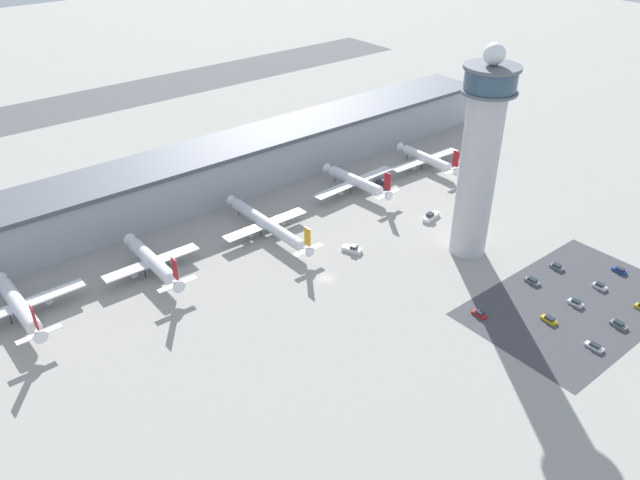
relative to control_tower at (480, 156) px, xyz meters
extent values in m
plane|color=#9E9B93|center=(-45.39, 16.63, -33.19)|extent=(1000.00, 1000.00, 0.00)
cube|color=#A3A8B2|center=(-45.39, 86.63, -24.77)|extent=(278.37, 22.00, 16.84)
cube|color=#4C515B|center=(-45.39, 86.63, -15.55)|extent=(278.37, 25.00, 1.60)
cube|color=#515154|center=(-45.39, 220.14, -33.19)|extent=(417.56, 44.00, 0.01)
cylinder|color=#BCBCC1|center=(0.00, 0.00, -7.09)|extent=(11.27, 11.27, 52.20)
cylinder|color=#565B66|center=(0.00, 0.00, 19.41)|extent=(16.06, 16.06, 0.80)
cylinder|color=#334C60|center=(0.00, 0.00, 22.77)|extent=(14.78, 14.78, 5.92)
cylinder|color=#565B66|center=(0.00, 0.00, 26.23)|extent=(16.06, 16.06, 1.00)
sphere|color=white|center=(0.00, 0.00, 29.79)|extent=(6.12, 6.12, 6.12)
cube|color=#424247|center=(1.21, -37.97, -33.18)|extent=(64.00, 40.00, 0.01)
cylinder|color=white|center=(-122.63, 53.72, -28.34)|extent=(4.49, 25.38, 4.11)
cone|color=white|center=(-122.85, 68.23, -28.34)|extent=(4.16, 3.76, 4.11)
cone|color=white|center=(-122.40, 38.60, -28.34)|extent=(3.77, 4.98, 3.70)
cube|color=white|center=(-122.64, 54.23, -29.06)|extent=(36.14, 4.94, 0.44)
cylinder|color=#A8A8B2|center=(-115.08, 55.34, -30.30)|extent=(2.33, 4.55, 2.26)
cube|color=red|center=(-122.39, 37.62, -23.00)|extent=(0.34, 2.80, 6.57)
cube|color=white|center=(-122.38, 37.22, -27.93)|extent=(11.53, 2.17, 0.24)
cylinder|color=black|center=(-122.80, 65.18, -31.79)|extent=(0.28, 0.28, 2.80)
cylinder|color=black|center=(-119.75, 53.47, -31.79)|extent=(0.28, 0.28, 2.80)
cylinder|color=black|center=(-125.50, 53.39, -31.79)|extent=(0.28, 0.28, 2.80)
cylinder|color=silver|center=(-84.44, 51.63, -28.70)|extent=(4.41, 24.60, 4.24)
cone|color=silver|center=(-84.34, 65.83, -28.70)|extent=(4.27, 3.85, 4.24)
cone|color=silver|center=(-84.54, 36.80, -28.70)|extent=(3.85, 5.11, 3.82)
cube|color=silver|center=(-84.43, 52.13, -29.44)|extent=(30.33, 4.62, 0.44)
cylinder|color=#A8A8B2|center=(-90.79, 53.17, -30.72)|extent=(2.36, 4.68, 2.33)
cylinder|color=#A8A8B2|center=(-78.07, 53.08, -30.72)|extent=(2.36, 4.68, 2.33)
cube|color=red|center=(-84.55, 35.79, -23.18)|extent=(0.32, 2.80, 6.78)
cube|color=silver|center=(-84.55, 35.39, -28.27)|extent=(11.88, 2.08, 0.24)
cylinder|color=black|center=(-84.36, 62.72, -32.00)|extent=(0.28, 0.28, 2.37)
cylinder|color=black|center=(-81.47, 51.30, -32.00)|extent=(0.28, 0.28, 2.37)
cylinder|color=black|center=(-87.41, 51.35, -32.00)|extent=(0.28, 0.28, 2.37)
cylinder|color=silver|center=(-44.00, 49.26, -29.09)|extent=(4.09, 37.45, 3.81)
cone|color=silver|center=(-44.15, 69.69, -29.09)|extent=(3.84, 3.46, 3.81)
cone|color=silver|center=(-43.84, 28.27, -29.09)|extent=(3.46, 4.60, 3.43)
cube|color=silver|center=(-44.01, 50.01, -29.76)|extent=(31.51, 4.64, 0.44)
cylinder|color=#A8A8B2|center=(-50.62, 50.96, -30.91)|extent=(2.13, 4.21, 2.10)
cylinder|color=#A8A8B2|center=(-37.40, 51.06, -30.91)|extent=(2.13, 4.21, 2.10)
cube|color=orange|center=(-43.84, 27.35, -24.14)|extent=(0.32, 2.80, 6.10)
cube|color=silver|center=(-43.83, 26.95, -28.71)|extent=(10.69, 2.08, 0.24)
cylinder|color=black|center=(-44.13, 66.78, -32.09)|extent=(0.28, 0.28, 2.19)
cylinder|color=black|center=(-41.33, 49.23, -32.09)|extent=(0.28, 0.28, 2.19)
cylinder|color=black|center=(-46.67, 49.19, -32.09)|extent=(0.28, 0.28, 2.19)
cylinder|color=white|center=(0.58, 54.55, -28.74)|extent=(5.58, 24.96, 4.07)
cone|color=white|center=(-0.29, 68.73, -28.74)|extent=(4.29, 3.91, 4.07)
cone|color=white|center=(1.49, 39.76, -28.74)|extent=(3.96, 5.10, 3.67)
cube|color=white|center=(0.55, 55.04, -29.45)|extent=(39.06, 6.77, 0.44)
cylinder|color=#A8A8B2|center=(-7.66, 55.54, -30.68)|extent=(2.51, 4.61, 2.24)
cylinder|color=#A8A8B2|center=(8.63, 56.54, -30.68)|extent=(2.51, 4.61, 2.24)
cube|color=red|center=(1.55, 38.78, -23.44)|extent=(0.47, 2.81, 6.52)
cube|color=white|center=(1.57, 38.38, -28.33)|extent=(11.51, 2.69, 0.24)
cylinder|color=black|center=(-0.10, 65.71, -31.98)|extent=(0.28, 0.28, 2.42)
cylinder|color=black|center=(3.45, 54.42, -31.98)|extent=(0.28, 0.28, 2.42)
cylinder|color=black|center=(-2.25, 54.07, -31.98)|extent=(0.28, 0.28, 2.42)
cylinder|color=white|center=(37.61, 52.48, -29.05)|extent=(4.51, 23.91, 3.90)
cone|color=white|center=(37.96, 66.14, -29.05)|extent=(3.99, 3.61, 3.90)
cone|color=white|center=(37.25, 38.24, -29.05)|extent=(3.63, 4.77, 3.51)
cube|color=white|center=(37.63, 52.96, -29.73)|extent=(35.48, 5.31, 0.44)
cylinder|color=#A8A8B2|center=(30.23, 54.15, -30.91)|extent=(2.26, 4.35, 2.15)
cylinder|color=#A8A8B2|center=(45.08, 53.77, -30.91)|extent=(2.26, 4.35, 2.15)
cube|color=red|center=(37.22, 37.30, -23.97)|extent=(0.37, 2.81, 6.25)
cube|color=white|center=(37.21, 36.90, -28.66)|extent=(10.98, 2.28, 0.24)
cylinder|color=black|center=(37.89, 63.19, -32.10)|extent=(0.28, 0.28, 2.19)
cylinder|color=black|center=(40.34, 52.09, -32.10)|extent=(0.28, 0.28, 2.19)
cylinder|color=black|center=(34.87, 52.23, -32.10)|extent=(0.28, 0.28, 2.19)
cube|color=black|center=(6.94, 21.61, -33.13)|extent=(7.03, 3.39, 0.12)
cube|color=silver|center=(6.94, 21.61, -32.48)|extent=(8.31, 3.72, 1.42)
cube|color=#232D38|center=(6.15, 21.46, -31.19)|extent=(2.74, 2.40, 1.16)
cube|color=black|center=(11.61, 50.67, -33.13)|extent=(2.62, 5.70, 0.12)
cube|color=#2D333D|center=(11.61, 50.67, -32.31)|extent=(2.80, 6.76, 1.75)
cube|color=#232D38|center=(11.55, 50.02, -30.72)|extent=(2.12, 2.14, 1.43)
cube|color=black|center=(-29.02, 23.07, -33.13)|extent=(4.21, 5.92, 0.12)
cube|color=silver|center=(-29.02, 23.07, -32.53)|extent=(4.68, 6.92, 1.32)
cube|color=#232D38|center=(-28.79, 22.47, -31.33)|extent=(2.74, 2.61, 1.08)
cube|color=black|center=(1.17, -38.27, -33.13)|extent=(1.82, 3.72, 0.12)
cube|color=silver|center=(1.17, -38.27, -32.76)|extent=(1.92, 4.42, 0.86)
cube|color=#232D38|center=(1.18, -38.38, -31.97)|extent=(1.63, 2.45, 0.71)
cube|color=black|center=(1.49, -51.04, -33.13)|extent=(1.90, 3.89, 0.12)
cube|color=slate|center=(1.49, -51.04, -32.79)|extent=(2.00, 4.62, 0.80)
cube|color=#232D38|center=(1.49, -50.92, -32.06)|extent=(1.70, 2.57, 0.66)
cube|color=black|center=(26.60, -37.56, -33.13)|extent=(1.68, 3.61, 0.12)
cube|color=navy|center=(26.60, -37.56, -32.78)|extent=(1.76, 4.30, 0.81)
cube|color=#232D38|center=(26.60, -37.67, -32.05)|extent=(1.53, 2.37, 0.66)
cube|color=black|center=(-11.88, -51.63, -33.13)|extent=(1.79, 4.07, 0.12)
cube|color=silver|center=(-11.88, -51.63, -32.81)|extent=(1.89, 4.84, 0.77)
cube|color=#232D38|center=(-11.88, -51.75, -32.11)|extent=(1.61, 2.68, 0.63)
cube|color=black|center=(14.05, -38.29, -33.13)|extent=(1.82, 3.42, 0.12)
cube|color=silver|center=(14.05, -38.29, -32.76)|extent=(1.91, 4.07, 0.86)
cube|color=#232D38|center=(14.05, -38.19, -31.97)|extent=(1.65, 2.25, 0.70)
cube|color=black|center=(13.43, -24.44, -33.13)|extent=(1.87, 3.67, 0.12)
cube|color=slate|center=(13.43, -24.44, -32.79)|extent=(1.96, 4.36, 0.79)
cube|color=#232D38|center=(13.43, -24.33, -32.07)|extent=(1.69, 2.42, 0.65)
cube|color=black|center=(-24.00, -24.29, -33.13)|extent=(1.75, 3.55, 0.12)
cube|color=red|center=(-24.00, -24.29, -32.78)|extent=(1.83, 4.23, 0.81)
cube|color=#232D38|center=(-24.00, -24.39, -32.05)|extent=(1.59, 2.33, 0.66)
cube|color=black|center=(-11.23, -37.86, -33.13)|extent=(1.79, 3.87, 0.12)
cube|color=gold|center=(-11.23, -37.86, -32.80)|extent=(1.89, 4.59, 0.78)
cube|color=#232D38|center=(-11.23, -37.97, -32.09)|extent=(1.60, 2.55, 0.64)
cube|color=black|center=(1.03, -24.14, -33.13)|extent=(1.77, 3.98, 0.12)
cube|color=slate|center=(1.03, -24.14, -32.79)|extent=(1.86, 4.74, 0.79)
cube|color=#232D38|center=(1.03, -24.02, -32.08)|extent=(1.61, 2.62, 0.65)
camera|label=1|loc=(-144.58, -102.70, 73.70)|focal=35.00mm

